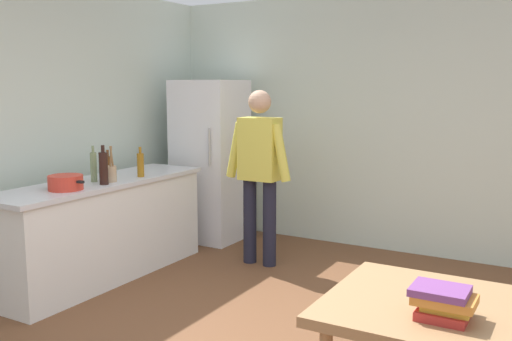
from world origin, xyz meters
TOP-DOWN VIEW (x-y plane):
  - wall_back at (0.00, 3.00)m, footprint 6.40×0.12m
  - kitchen_counter at (-2.00, 0.80)m, footprint 0.64×2.20m
  - refrigerator at (-1.90, 2.40)m, footprint 0.70×0.67m
  - person at (-0.95, 1.85)m, footprint 0.70×0.22m
  - dining_table at (1.40, -0.30)m, footprint 1.40×0.90m
  - cooking_pot at (-1.91, 0.32)m, footprint 0.40×0.28m
  - utensil_jar at (-1.87, 0.79)m, footprint 0.11×0.11m
  - bottle_vinegar_tall at (-1.99, 0.72)m, footprint 0.06×0.06m
  - bottle_oil_amber at (-1.82, 1.14)m, footprint 0.06×0.06m
  - bottle_beer_brown at (-2.03, 0.93)m, footprint 0.06×0.06m
  - bottle_wine_dark at (-1.82, 0.66)m, footprint 0.08×0.08m
  - book_stack at (1.26, -0.45)m, footprint 0.27×0.23m

SIDE VIEW (x-z plane):
  - kitchen_counter at x=-2.00m, z-range 0.00..0.90m
  - dining_table at x=1.40m, z-range 0.30..1.05m
  - book_stack at x=1.26m, z-range 0.75..0.89m
  - refrigerator at x=-1.90m, z-range 0.00..1.80m
  - cooking_pot at x=-1.91m, z-range 0.90..1.02m
  - person at x=-0.95m, z-range 0.13..1.83m
  - utensil_jar at x=-1.87m, z-range 0.82..1.14m
  - bottle_beer_brown at x=-2.03m, z-range 0.88..1.14m
  - bottle_oil_amber at x=-1.82m, z-range 0.88..1.16m
  - bottle_vinegar_tall at x=-1.99m, z-range 0.88..1.20m
  - bottle_wine_dark at x=-1.82m, z-range 0.88..1.22m
  - wall_back at x=0.00m, z-range 0.00..2.70m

